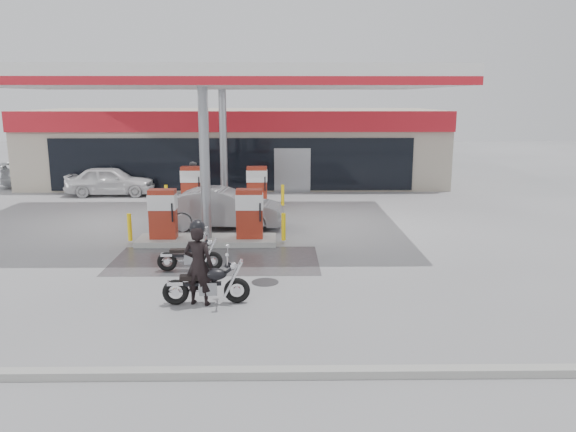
# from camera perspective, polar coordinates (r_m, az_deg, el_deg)

# --- Properties ---
(ground) EXTENTS (90.00, 90.00, 0.00)m
(ground) POSITION_cam_1_polar(r_m,az_deg,el_deg) (16.65, -9.08, -4.48)
(ground) COLOR gray
(ground) RESTS_ON ground
(wet_patch) EXTENTS (6.00, 3.00, 0.00)m
(wet_patch) POSITION_cam_1_polar(r_m,az_deg,el_deg) (16.58, -7.36, -4.49)
(wet_patch) COLOR #4C4C4F
(wet_patch) RESTS_ON ground
(drain_cover) EXTENTS (0.70, 0.70, 0.01)m
(drain_cover) POSITION_cam_1_polar(r_m,az_deg,el_deg) (14.57, -2.34, -6.73)
(drain_cover) COLOR #38383A
(drain_cover) RESTS_ON ground
(kerb) EXTENTS (28.00, 0.25, 0.15)m
(kerb) POSITION_cam_1_polar(r_m,az_deg,el_deg) (10.21, -14.82, -15.24)
(kerb) COLOR gray
(kerb) RESTS_ON ground
(store_building) EXTENTS (22.00, 8.22, 4.00)m
(store_building) POSITION_cam_1_polar(r_m,az_deg,el_deg) (31.93, -5.13, 7.16)
(store_building) COLOR #ABA08F
(store_building) RESTS_ON ground
(canopy) EXTENTS (16.00, 10.02, 5.51)m
(canopy) POSITION_cam_1_polar(r_m,az_deg,el_deg) (20.94, -7.59, 13.52)
(canopy) COLOR silver
(canopy) RESTS_ON ground
(pump_island_near) EXTENTS (5.14, 1.30, 1.78)m
(pump_island_near) POSITION_cam_1_polar(r_m,az_deg,el_deg) (18.39, -8.27, -0.59)
(pump_island_near) COLOR #9E9E99
(pump_island_near) RESTS_ON ground
(pump_island_far) EXTENTS (5.14, 1.30, 1.78)m
(pump_island_far) POSITION_cam_1_polar(r_m,az_deg,el_deg) (24.24, -6.47, 2.50)
(pump_island_far) COLOR #9E9E99
(pump_island_far) RESTS_ON ground
(main_motorcycle) EXTENTS (2.01, 0.77, 1.03)m
(main_motorcycle) POSITION_cam_1_polar(r_m,az_deg,el_deg) (13.09, -8.15, -6.94)
(main_motorcycle) COLOR black
(main_motorcycle) RESTS_ON ground
(biker_main) EXTENTS (0.77, 0.59, 1.87)m
(biker_main) POSITION_cam_1_polar(r_m,az_deg,el_deg) (12.96, -9.08, -4.95)
(biker_main) COLOR black
(biker_main) RESTS_ON ground
(parked_motorcycle) EXTENTS (1.79, 0.69, 0.92)m
(parked_motorcycle) POSITION_cam_1_polar(r_m,az_deg,el_deg) (15.60, -9.84, -4.08)
(parked_motorcycle) COLOR black
(parked_motorcycle) RESTS_ON ground
(sedan_white) EXTENTS (4.21, 1.77, 1.42)m
(sedan_white) POSITION_cam_1_polar(r_m,az_deg,el_deg) (28.50, -17.60, 3.44)
(sedan_white) COLOR silver
(sedan_white) RESTS_ON ground
(attendant) EXTENTS (0.96, 1.06, 1.77)m
(attendant) POSITION_cam_1_polar(r_m,az_deg,el_deg) (26.36, -9.57, 3.57)
(attendant) COLOR #515055
(attendant) RESTS_ON ground
(hatchback_silver) EXTENTS (4.49, 1.84, 1.45)m
(hatchback_silver) POSITION_cam_1_polar(r_m,az_deg,el_deg) (20.49, -6.66, 0.79)
(hatchback_silver) COLOR gray
(hatchback_silver) RESTS_ON ground
(parked_car_left) EXTENTS (4.83, 2.88, 1.31)m
(parked_car_left) POSITION_cam_1_polar(r_m,az_deg,el_deg) (32.52, -23.26, 3.92)
(parked_car_left) COLOR #94969B
(parked_car_left) RESTS_ON ground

